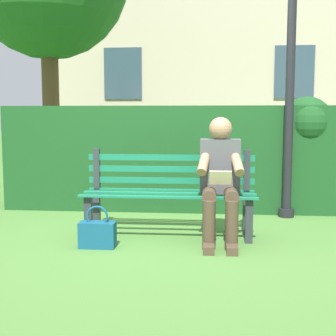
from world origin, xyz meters
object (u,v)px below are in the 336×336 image
at_px(person_seated, 220,176).
at_px(handbag, 97,234).
at_px(park_bench, 170,192).
at_px(lamp_post, 291,42).

relative_size(person_seated, handbag, 3.04).
relative_size(park_bench, handbag, 4.39).
relative_size(park_bench, lamp_post, 0.49).
distance_m(person_seated, handbag, 1.25).
bearing_deg(person_seated, park_bench, -19.89).
distance_m(park_bench, lamp_post, 2.23).
height_order(handbag, lamp_post, lamp_post).
distance_m(person_seated, lamp_post, 1.94).
xyz_separation_m(park_bench, person_seated, (-0.49, 0.18, 0.18)).
height_order(person_seated, lamp_post, lamp_post).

